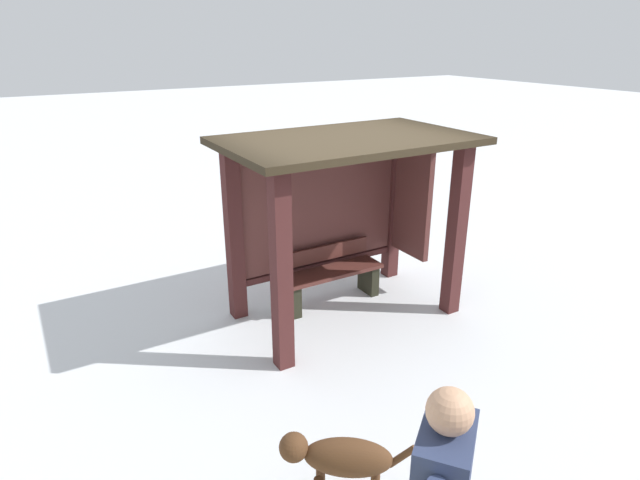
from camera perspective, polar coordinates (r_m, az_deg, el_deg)
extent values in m
plane|color=silver|center=(6.80, 2.68, -7.79)|extent=(60.00, 60.00, 0.00)
cube|color=#441F1E|center=(5.30, -4.19, -3.64)|extent=(0.18, 0.18, 2.15)
cube|color=#441F1E|center=(6.60, 14.50, 0.89)|extent=(0.18, 0.18, 2.15)
cube|color=#441F1E|center=(6.36, -9.25, 0.52)|extent=(0.18, 0.18, 2.15)
cube|color=#441F1E|center=(7.48, 7.82, 3.80)|extent=(0.18, 0.18, 2.15)
cube|color=#2E2517|center=(6.04, 3.04, 10.67)|extent=(2.85, 1.73, 0.08)
cube|color=#582D29|center=(6.79, -0.02, 3.62)|extent=(2.19, 0.08, 1.50)
cube|color=#441F1E|center=(7.07, 0.06, -2.70)|extent=(2.19, 0.06, 0.08)
cube|color=#582D29|center=(7.14, 9.90, 4.18)|extent=(0.08, 0.69, 1.50)
cube|color=#512721|center=(6.84, 1.25, -3.45)|extent=(1.38, 0.40, 0.05)
cube|color=#512721|center=(6.90, 0.49, -1.38)|extent=(1.31, 0.04, 0.20)
cube|color=black|center=(7.24, 5.23, -4.09)|extent=(0.12, 0.34, 0.41)
cube|color=black|center=(6.68, -3.10, -6.32)|extent=(0.12, 0.34, 0.41)
sphere|color=tan|center=(2.70, 13.82, -17.48)|extent=(0.23, 0.23, 0.23)
cylinder|color=navy|center=(3.21, 13.75, -21.40)|extent=(0.13, 0.13, 0.61)
ellipsoid|color=#53341D|center=(4.12, 3.04, -22.35)|extent=(0.67, 0.59, 0.29)
sphere|color=#53341D|center=(4.10, -2.86, -21.41)|extent=(0.22, 0.22, 0.22)
cylinder|color=#53341D|center=(4.10, 8.82, -22.06)|extent=(0.20, 0.16, 0.20)
cylinder|color=#53341D|center=(4.40, 0.06, -24.36)|extent=(0.07, 0.07, 0.32)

